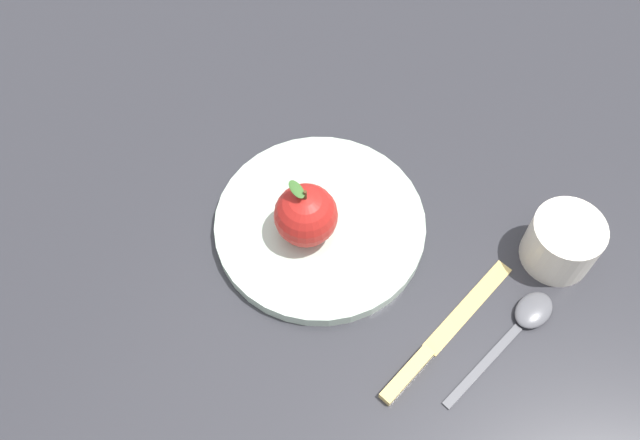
% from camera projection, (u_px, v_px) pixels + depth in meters
% --- Properties ---
extents(ground_plane, '(2.40, 2.40, 0.00)m').
position_uv_depth(ground_plane, '(330.00, 250.00, 0.78)').
color(ground_plane, '#2D2D33').
extents(dinner_plate, '(0.24, 0.24, 0.02)m').
position_uv_depth(dinner_plate, '(320.00, 225.00, 0.78)').
color(dinner_plate, '#B2C6B2').
rests_on(dinner_plate, ground_plane).
extents(apple, '(0.07, 0.07, 0.08)m').
position_uv_depth(apple, '(308.00, 212.00, 0.74)').
color(apple, '#B21E19').
rests_on(apple, dinner_plate).
extents(cup, '(0.08, 0.08, 0.06)m').
position_uv_depth(cup, '(563.00, 240.00, 0.74)').
color(cup, silver).
rests_on(cup, ground_plane).
extents(knife, '(0.07, 0.20, 0.01)m').
position_uv_depth(knife, '(436.00, 342.00, 0.72)').
color(knife, '#D8B766').
rests_on(knife, ground_plane).
extents(spoon, '(0.07, 0.17, 0.01)m').
position_uv_depth(spoon, '(523.00, 322.00, 0.73)').
color(spoon, '#59595E').
rests_on(spoon, ground_plane).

